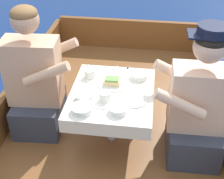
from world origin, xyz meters
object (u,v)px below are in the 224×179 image
Objects in this scene: sandwich at (112,81)px; coffee_cup_port at (105,96)px; person_starboard at (197,108)px; coffee_cup_starboard at (90,73)px; person_port at (36,84)px.

coffee_cup_port is (-0.02, -0.19, -0.00)m from sandwich.
sandwich is at bearing -15.44° from person_starboard.
coffee_cup_starboard is at bearing -18.19° from person_starboard.
person_port reaches higher than person_starboard.
sandwich is at bearing -3.00° from person_port.
person_starboard reaches higher than coffee_cup_port.
coffee_cup_starboard is (-0.16, 0.28, 0.00)m from coffee_cup_port.
person_port is at bearing -165.98° from coffee_cup_starboard.
coffee_cup_port is at bearing -21.80° from person_port.
coffee_cup_starboard reaches higher than sandwich.
coffee_cup_starboard is (-0.79, 0.24, 0.07)m from person_starboard.
sandwich is 0.20m from coffee_cup_starboard.
person_starboard is at bearing -14.24° from sandwich.
person_starboard is at bearing -10.99° from person_port.
person_starboard is 8.48× the size of sandwich.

